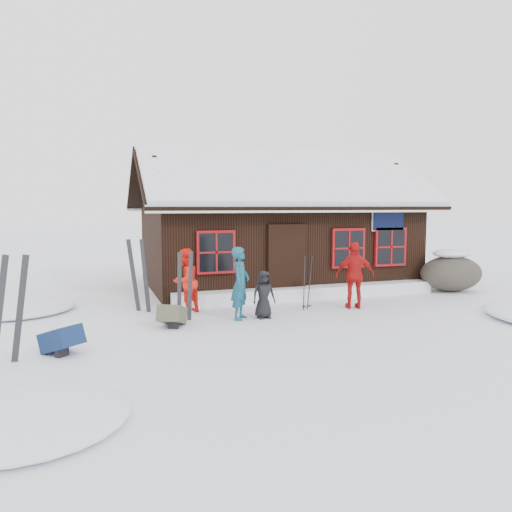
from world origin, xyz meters
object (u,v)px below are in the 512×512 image
object	(u,v)px
skier_orange_left	(185,281)
skier_orange_right	(355,275)
backpack_blue	(62,344)
backpack_olive	(172,319)
boulder	(451,272)
ski_poles	(307,283)
skier_teal	(240,283)
skier_crouched	(264,294)
ski_pair_left	(10,311)

from	to	relation	value
skier_orange_left	skier_orange_right	xyz separation A→B (m)	(4.13, -0.73, 0.06)
backpack_blue	backpack_olive	world-z (taller)	backpack_blue
boulder	backpack_blue	distance (m)	11.25
ski_poles	skier_teal	bearing A→B (deg)	-164.69
skier_orange_right	boulder	distance (m)	4.26
skier_teal	skier_orange_left	bearing A→B (deg)	81.18
skier_teal	backpack_blue	distance (m)	4.07
skier_teal	skier_orange_left	world-z (taller)	skier_teal
skier_orange_right	skier_crouched	bearing A→B (deg)	23.20
skier_orange_left	boulder	size ratio (longest dim) A/B	0.81
ski_pair_left	backpack_blue	size ratio (longest dim) A/B	2.84
skier_crouched	ski_pair_left	bearing A→B (deg)	-161.67
backpack_olive	skier_orange_right	bearing A→B (deg)	32.48
skier_crouched	ski_poles	bearing A→B (deg)	21.57
skier_orange_right	backpack_olive	bearing A→B (deg)	22.09
skier_teal	skier_crouched	distance (m)	0.61
boulder	skier_teal	bearing A→B (deg)	-167.43
boulder	backpack_blue	bearing A→B (deg)	-163.82
skier_teal	boulder	xyz separation A→B (m)	(7.09, 1.58, -0.25)
boulder	ski_poles	bearing A→B (deg)	-168.43
skier_orange_right	boulder	size ratio (longest dim) A/B	0.86
backpack_olive	boulder	bearing A→B (deg)	38.47
skier_orange_left	ski_pair_left	size ratio (longest dim) A/B	0.85
skier_orange_left	skier_orange_right	distance (m)	4.19
skier_orange_left	backpack_blue	size ratio (longest dim) A/B	2.41
ski_pair_left	backpack_blue	bearing A→B (deg)	17.15
ski_pair_left	backpack_olive	size ratio (longest dim) A/B	2.87
boulder	ski_pair_left	size ratio (longest dim) A/B	1.05
skier_teal	skier_orange_right	distance (m)	3.07
ski_poles	ski_pair_left	bearing A→B (deg)	-159.59
skier_crouched	backpack_blue	distance (m)	4.52
skier_orange_left	backpack_blue	bearing A→B (deg)	2.75
skier_crouched	backpack_olive	distance (m)	2.16
skier_orange_left	boulder	distance (m)	8.19
skier_orange_left	ski_pair_left	xyz separation A→B (m)	(-3.38, -2.82, 0.09)
skier_teal	ski_pair_left	bearing A→B (deg)	146.01
skier_orange_right	ski_pair_left	world-z (taller)	ski_pair_left
skier_teal	boulder	world-z (taller)	skier_teal
ski_pair_left	skier_crouched	bearing A→B (deg)	15.66
ski_pair_left	ski_poles	world-z (taller)	ski_pair_left
skier_teal	backpack_olive	size ratio (longest dim) A/B	2.57
ski_pair_left	backpack_blue	world-z (taller)	ski_pair_left
skier_orange_right	ski_pair_left	distance (m)	7.80
ski_poles	skier_orange_left	bearing A→B (deg)	171.02
backpack_olive	ski_pair_left	bearing A→B (deg)	-123.69
skier_orange_right	ski_poles	world-z (taller)	skier_orange_right
ski_pair_left	skier_orange_left	bearing A→B (deg)	35.75
skier_orange_left	skier_orange_right	bearing A→B (deg)	128.91
boulder	ski_poles	xyz separation A→B (m)	(-5.22, -1.07, 0.07)
skier_orange_left	skier_crouched	size ratio (longest dim) A/B	1.43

